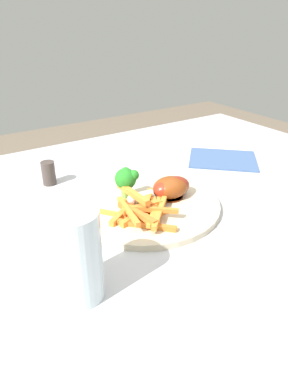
{
  "coord_description": "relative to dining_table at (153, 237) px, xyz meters",
  "views": [
    {
      "loc": [
        0.35,
        0.51,
        1.05
      ],
      "look_at": [
        0.03,
        0.01,
        0.75
      ],
      "focal_mm": 32.23,
      "sensor_mm": 36.0,
      "label": 1
    }
  ],
  "objects": [
    {
      "name": "chicken_drumstick_near",
      "position": [
        -0.02,
        0.02,
        0.12
      ],
      "size": [
        0.13,
        0.07,
        0.04
      ],
      "color": "#5C230C",
      "rests_on": "dinner_plate"
    },
    {
      "name": "dining_table",
      "position": [
        0.0,
        0.0,
        0.0
      ],
      "size": [
        1.22,
        0.87,
        0.72
      ],
      "color": "#B7B7BC",
      "rests_on": "ground_plane"
    },
    {
      "name": "water_glass",
      "position": [
        0.23,
        0.16,
        0.16
      ],
      "size": [
        0.07,
        0.07,
        0.13
      ],
      "primitive_type": "cylinder",
      "color": "silver",
      "rests_on": "dining_table"
    },
    {
      "name": "napkin",
      "position": [
        -0.28,
        -0.08,
        0.09
      ],
      "size": [
        0.22,
        0.22,
        0.0
      ],
      "primitive_type": "cube",
      "rotation": [
        0.0,
        0.0,
        2.39
      ],
      "color": "#3D5684",
      "rests_on": "dining_table"
    },
    {
      "name": "chicken_drumstick_far",
      "position": [
        -0.02,
        0.02,
        0.12
      ],
      "size": [
        0.14,
        0.05,
        0.04
      ],
      "color": "#61180E",
      "rests_on": "dinner_plate"
    },
    {
      "name": "carrot_fries_pile",
      "position": [
        0.06,
        0.06,
        0.12
      ],
      "size": [
        0.13,
        0.16,
        0.04
      ],
      "color": "orange",
      "rests_on": "dinner_plate"
    },
    {
      "name": "dinner_plate",
      "position": [
        0.03,
        0.01,
        0.1
      ],
      "size": [
        0.3,
        0.3,
        0.01
      ],
      "primitive_type": "cylinder",
      "color": "beige",
      "rests_on": "dining_table"
    },
    {
      "name": "pepper_shaker",
      "position": [
        0.15,
        -0.19,
        0.12
      ],
      "size": [
        0.03,
        0.03,
        0.05
      ],
      "primitive_type": "cylinder",
      "color": "#423833",
      "rests_on": "dining_table"
    },
    {
      "name": "broccoli_floret_front",
      "position": [
        0.05,
        -0.02,
        0.15
      ],
      "size": [
        0.04,
        0.04,
        0.07
      ],
      "color": "#75B347",
      "rests_on": "dinner_plate"
    }
  ]
}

